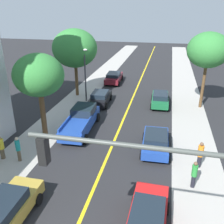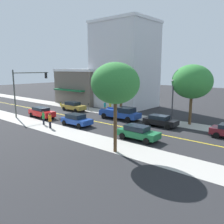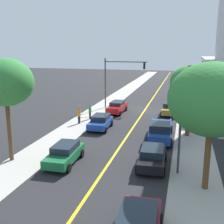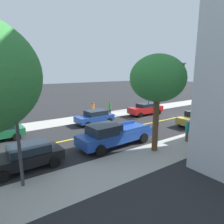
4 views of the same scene
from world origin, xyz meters
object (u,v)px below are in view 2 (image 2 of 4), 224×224
parking_meter (88,106)px  gold_sedan_left_curb (73,106)px  blue_sedan_right_curb (76,120)px  traffic_light_mast (25,85)px  pedestrian_orange_shirt (50,120)px  green_sedan_right_curb (138,132)px  fire_hydrant (61,104)px  small_dog (107,108)px  blue_pickup_truck (121,113)px  black_sedan_left_curb (160,121)px  street_tree_right_corner (192,82)px  pedestrian_teal_shirt (105,106)px  street_tree_left_far (115,83)px  red_sedan_right_curb (42,112)px  street_lamp (173,97)px  pedestrian_green_shirt (43,117)px  street_tree_left_near (121,82)px  pedestrian_yellow_shirt (110,106)px

parking_meter → gold_sedan_left_curb: 2.58m
blue_sedan_right_curb → traffic_light_mast: bearing=-178.0°
pedestrian_orange_shirt → green_sedan_right_curb: bearing=-111.7°
fire_hydrant → small_dog: fire_hydrant is taller
gold_sedan_left_curb → blue_pickup_truck: blue_pickup_truck is taller
black_sedan_left_curb → blue_pickup_truck: blue_pickup_truck is taller
street_tree_right_corner → pedestrian_teal_shirt: (0.85, -14.14, -4.54)m
pedestrian_teal_shirt → pedestrian_orange_shirt: 12.25m
blue_sedan_right_curb → blue_pickup_truck: size_ratio=0.67×
street_tree_right_corner → street_tree_left_far: size_ratio=1.00×
pedestrian_orange_shirt → traffic_light_mast: bearing=38.7°
red_sedan_right_curb → blue_pickup_truck: 11.78m
street_lamp → pedestrian_green_shirt: street_lamp is taller
fire_hydrant → pedestrian_orange_shirt: (11.45, 12.87, 0.60)m
blue_pickup_truck → small_dog: 7.77m
street_tree_left_near → pedestrian_green_shirt: (11.36, -3.82, -4.23)m
pedestrian_yellow_shirt → pedestrian_orange_shirt: bearing=90.2°
street_lamp → small_dog: street_lamp is taller
small_dog → street_tree_right_corner: bearing=-76.5°
street_tree_left_near → gold_sedan_left_curb: size_ratio=1.49×
street_tree_left_near → blue_sedan_right_curb: street_tree_left_near is taller
street_tree_right_corner → traffic_light_mast: size_ratio=1.10×
pedestrian_teal_shirt → pedestrian_green_shirt: bearing=-64.0°
traffic_light_mast → gold_sedan_left_curb: (-7.41, 2.17, -3.91)m
pedestrian_yellow_shirt → gold_sedan_left_curb: bearing=28.1°
street_tree_left_near → green_sedan_right_curb: bearing=46.2°
street_lamp → gold_sedan_left_curb: bearing=-84.8°
street_tree_left_far → traffic_light_mast: 20.84m
small_dog → street_lamp: bearing=-83.9°
traffic_light_mast → pedestrian_orange_shirt: bearing=-103.8°
street_tree_right_corner → pedestrian_orange_shirt: (12.95, -12.20, -4.55)m
street_tree_left_far → green_sedan_right_curb: (-4.22, -0.46, -5.19)m
street_lamp → blue_pickup_truck: street_lamp is taller
red_sedan_right_curb → pedestrian_orange_shirt: pedestrian_orange_shirt is taller
pedestrian_orange_shirt → small_dog: bearing=-25.3°
street_tree_left_far → blue_pickup_truck: 14.07m
street_tree_left_near → parking_meter: (0.46, -6.78, -4.33)m
pedestrian_teal_shirt → fire_hydrant: bearing=-149.3°
blue_pickup_truck → pedestrian_green_shirt: bearing=-125.4°
black_sedan_left_curb → pedestrian_orange_shirt: size_ratio=2.30×
parking_meter → green_sedan_right_curb: (8.38, 16.00, -0.08)m
pedestrian_teal_shirt → pedestrian_orange_shirt: bearing=-53.6°
blue_sedan_right_curb → black_sedan_left_curb: 10.60m
parking_meter → green_sedan_right_curb: size_ratio=0.29×
blue_pickup_truck → pedestrian_teal_shirt: (-2.66, -5.50, 0.08)m
traffic_light_mast → green_sedan_right_curb: size_ratio=1.60×
street_tree_right_corner → fire_hydrant: size_ratio=9.91×
street_tree_right_corner → pedestrian_green_shirt: 19.56m
fire_hydrant → parking_meter: parking_meter is taller
traffic_light_mast → pedestrian_green_shirt: (1.72, 7.02, -3.77)m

